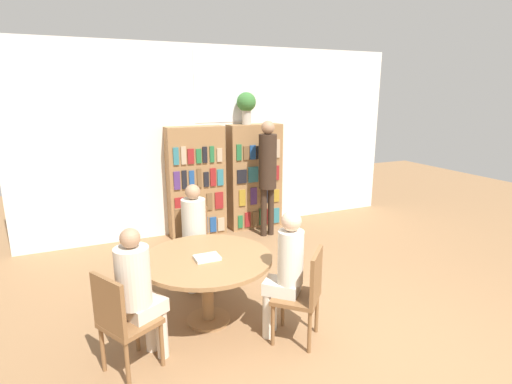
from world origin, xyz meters
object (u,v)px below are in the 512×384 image
chair_far_side (304,291)px  chair_left_side (193,241)px  bookshelf_left (196,182)px  seated_reader_back (138,288)px  bookshelf_right (255,177)px  chair_near_camera (122,319)px  seated_reader_right (285,268)px  seated_reader_left (195,229)px  librarian_standing (268,167)px  flower_vase (246,104)px  reading_table (207,267)px

chair_far_side → chair_left_side: bearing=63.0°
bookshelf_left → seated_reader_back: (-1.33, -2.93, -0.17)m
bookshelf_right → chair_near_camera: size_ratio=1.96×
seated_reader_right → chair_far_side: bearing=-90.0°
chair_near_camera → seated_reader_left: (0.97, 1.27, 0.21)m
seated_reader_back → bookshelf_left: bearing=126.9°
seated_reader_left → librarian_standing: librarian_standing is taller
bookshelf_left → seated_reader_left: bearing=-106.6°
bookshelf_right → seated_reader_back: bearing=-128.7°
flower_vase → librarian_standing: flower_vase is taller
bookshelf_left → chair_far_side: bearing=-88.3°
chair_left_side → seated_reader_back: size_ratio=0.73×
bookshelf_left → librarian_standing: size_ratio=0.95×
bookshelf_right → seated_reader_left: bookshelf_right is taller
bookshelf_left → seated_reader_right: 3.10m
flower_vase → seated_reader_right: (-0.92, -3.10, -1.38)m
chair_left_side → chair_far_side: same height
flower_vase → seated_reader_back: bearing=-126.9°
bookshelf_right → chair_far_side: bearing=-106.1°
flower_vase → chair_left_side: size_ratio=0.57×
bookshelf_right → seated_reader_back: bookshelf_right is taller
flower_vase → reading_table: (-1.50, -2.55, -1.49)m
bookshelf_left → seated_reader_left: bookshelf_left is taller
chair_far_side → seated_reader_back: seated_reader_back is taller
flower_vase → seated_reader_back: flower_vase is taller
chair_near_camera → chair_far_side: same height
chair_far_side → seated_reader_back: size_ratio=0.73×
bookshelf_right → seated_reader_right: bookshelf_right is taller
bookshelf_right → chair_left_side: bookshelf_right is taller
bookshelf_right → chair_far_side: 3.37m
seated_reader_left → reading_table: bearing=90.0°
bookshelf_left → flower_vase: 1.49m
seated_reader_back → librarian_standing: bearing=107.2°
bookshelf_right → seated_reader_back: 3.76m
bookshelf_left → chair_left_side: bookshelf_left is taller
bookshelf_right → seated_reader_left: 2.34m
seated_reader_right → chair_left_side: bearing=60.0°
bookshelf_right → librarian_standing: size_ratio=0.95×
flower_vase → seated_reader_left: 2.63m
chair_near_camera → seated_reader_right: 1.46m
bookshelf_right → chair_far_side: bookshelf_right is taller
bookshelf_left → reading_table: bearing=-103.7°
bookshelf_left → librarian_standing: 1.17m
chair_far_side → seated_reader_back: 1.47m
flower_vase → seated_reader_right: size_ratio=0.41×
seated_reader_back → librarian_standing: (2.35, 2.43, 0.43)m
chair_left_side → reading_table: bearing=90.0°
chair_far_side → librarian_standing: size_ratio=0.49×
bookshelf_right → seated_reader_right: size_ratio=1.41×
chair_near_camera → chair_far_side: size_ratio=1.00×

